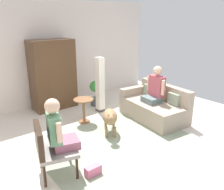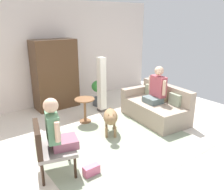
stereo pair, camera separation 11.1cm
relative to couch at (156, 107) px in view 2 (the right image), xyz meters
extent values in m
plane|color=beige|center=(-1.50, -0.31, -0.31)|extent=(7.65, 7.65, 0.00)
cube|color=silver|center=(-1.50, 2.64, 1.14)|extent=(6.98, 0.12, 2.89)
cube|color=gray|center=(-1.55, -0.46, -0.30)|extent=(3.02, 2.45, 0.01)
cube|color=gray|center=(-0.06, -0.02, -0.08)|extent=(1.09, 1.74, 0.45)
cube|color=gray|center=(0.31, -0.06, 0.34)|extent=(0.35, 1.66, 0.38)
cube|color=gray|center=(0.02, 0.71, 0.25)|extent=(0.93, 0.28, 0.20)
cube|color=gray|center=(0.14, -0.46, 0.29)|extent=(0.13, 0.33, 0.28)
cube|color=#C6B284|center=(0.18, 0.00, 0.29)|extent=(0.14, 0.34, 0.28)
cube|color=gray|center=(0.23, 0.44, 0.29)|extent=(0.13, 0.28, 0.28)
cylinder|color=black|center=(-2.59, -0.36, -0.11)|extent=(0.04, 0.04, 0.38)
cylinder|color=black|center=(-2.73, -0.87, -0.11)|extent=(0.04, 0.04, 0.38)
cylinder|color=black|center=(-3.06, -0.23, -0.11)|extent=(0.04, 0.04, 0.38)
cylinder|color=black|center=(-3.20, -0.73, -0.11)|extent=(0.04, 0.04, 0.38)
cube|color=gray|center=(-2.90, -0.55, 0.11)|extent=(0.74, 0.76, 0.06)
cube|color=black|center=(-3.14, -0.48, 0.35)|extent=(0.25, 0.62, 0.43)
cube|color=slate|center=(-0.14, -0.01, 0.22)|extent=(0.40, 0.45, 0.14)
cube|color=#B24C59|center=(0.01, -0.03, 0.54)|extent=(0.22, 0.43, 0.50)
sphere|color=#DDB293|center=(0.01, -0.03, 0.92)|extent=(0.22, 0.22, 0.22)
cylinder|color=#DDB293|center=(-0.06, -0.27, 0.56)|extent=(0.08, 0.08, 0.35)
cylinder|color=#DDB293|center=(0.00, 0.22, 0.56)|extent=(0.08, 0.08, 0.35)
cube|color=#8B5063|center=(-2.75, -0.59, 0.21)|extent=(0.48, 0.46, 0.14)
cube|color=#598C66|center=(-2.92, -0.54, 0.50)|extent=(0.27, 0.40, 0.45)
sphere|color=#DDB293|center=(-2.92, -0.54, 0.86)|extent=(0.23, 0.23, 0.23)
cylinder|color=#DDB293|center=(-2.82, -0.34, 0.53)|extent=(0.08, 0.08, 0.31)
cylinder|color=#DDB293|center=(-2.94, -0.77, 0.53)|extent=(0.08, 0.08, 0.31)
cylinder|color=brown|center=(-1.51, 0.88, 0.27)|extent=(0.47, 0.47, 0.02)
cylinder|color=brown|center=(-1.51, 0.88, -0.02)|extent=(0.06, 0.06, 0.56)
cylinder|color=brown|center=(-1.51, 0.88, -0.29)|extent=(0.28, 0.28, 0.03)
ellipsoid|color=olive|center=(-1.37, 0.04, 0.08)|extent=(0.59, 0.66, 0.30)
sphere|color=olive|center=(-1.58, -0.25, 0.17)|extent=(0.19, 0.19, 0.19)
cone|color=olive|center=(-1.54, -0.28, 0.27)|extent=(0.06, 0.06, 0.06)
cone|color=olive|center=(-1.61, -0.22, 0.27)|extent=(0.06, 0.06, 0.06)
cylinder|color=olive|center=(-1.16, 0.34, 0.12)|extent=(0.13, 0.17, 0.10)
cylinder|color=olive|center=(-1.42, -0.18, -0.19)|extent=(0.06, 0.06, 0.24)
cylinder|color=olive|center=(-1.57, -0.08, -0.19)|extent=(0.06, 0.06, 0.24)
cylinder|color=olive|center=(-1.18, 0.15, -0.19)|extent=(0.06, 0.06, 0.24)
cylinder|color=olive|center=(-1.33, 0.26, -0.19)|extent=(0.06, 0.06, 0.24)
cylinder|color=#4C5156|center=(-0.60, 1.66, -0.20)|extent=(0.33, 0.33, 0.21)
cylinder|color=brown|center=(-0.60, 1.66, 0.01)|extent=(0.03, 0.03, 0.20)
ellipsoid|color=#338737|center=(-0.60, 1.66, 0.26)|extent=(0.37, 0.37, 0.33)
cube|color=#4C4742|center=(-0.78, 1.22, -0.28)|extent=(0.20, 0.20, 0.06)
cube|color=white|center=(-0.78, 1.22, 0.45)|extent=(0.18, 0.18, 1.40)
cube|color=#4C331E|center=(-1.62, 2.23, 0.63)|extent=(1.16, 0.56, 1.88)
cube|color=#D8668C|center=(-2.49, -0.94, -0.23)|extent=(0.27, 0.13, 0.16)
camera|label=1|loc=(-4.26, -3.65, 2.10)|focal=37.89mm
camera|label=2|loc=(-4.17, -3.72, 2.10)|focal=37.89mm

